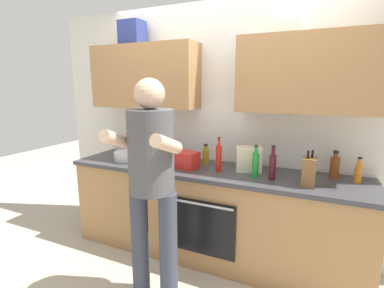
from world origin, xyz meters
name	(u,v)px	position (x,y,z in m)	size (l,w,h in m)	color
ground_plane	(208,254)	(0.00, 0.00, 0.00)	(12.00, 12.00, 0.00)	#B2A893
back_wall_unit	(219,104)	(-0.01, 0.27, 1.50)	(4.00, 0.38, 2.50)	silver
counter	(209,212)	(0.00, 0.00, 0.45)	(2.84, 0.67, 0.90)	#A37547
person_standing	(151,175)	(-0.19, -0.72, 1.03)	(0.49, 0.45, 1.73)	#383D4C
bottle_soda	(255,164)	(0.45, -0.08, 1.02)	(0.06, 0.06, 0.29)	#198C33
bottle_wine	(272,166)	(0.59, -0.08, 1.02)	(0.06, 0.06, 0.29)	#471419
bottle_hotsauce	(219,158)	(0.11, -0.04, 1.03)	(0.05, 0.05, 0.32)	red
bottle_juice	(358,172)	(1.25, 0.13, 0.99)	(0.05, 0.05, 0.21)	orange
bottle_oil	(206,156)	(-0.09, 0.13, 0.99)	(0.06, 0.06, 0.21)	olive
bottle_vinegar	(335,166)	(1.07, 0.19, 1.00)	(0.08, 0.08, 0.24)	brown
cup_ceramic	(171,157)	(-0.44, 0.06, 0.95)	(0.09, 0.09, 0.10)	#BF4C47
mixing_bowl	(127,156)	(-0.93, -0.04, 0.95)	(0.27, 0.27, 0.09)	silver
knife_block	(309,172)	(0.88, -0.12, 1.02)	(0.10, 0.14, 0.29)	brown
grocery_bag_crisps	(187,160)	(-0.20, -0.07, 0.98)	(0.20, 0.17, 0.16)	red
grocery_bag_rice	(249,159)	(0.35, 0.10, 1.01)	(0.23, 0.18, 0.22)	beige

